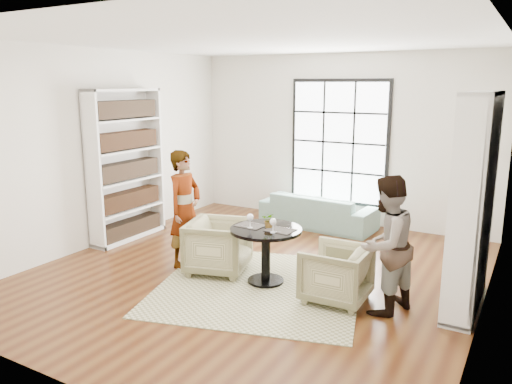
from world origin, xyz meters
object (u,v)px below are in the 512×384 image
Objects in this scene: pedestal_table at (266,243)px; armchair_left at (219,246)px; sofa at (318,210)px; person_right at (385,245)px; armchair_right at (336,274)px; wine_glass_left at (250,218)px; flower_centerpiece at (270,220)px; person_left at (185,209)px; wine_glass_right at (273,222)px.

pedestal_table is 1.14× the size of armchair_left.
person_right is at bearing 128.92° from sofa.
wine_glass_left is at bearing -89.81° from armchair_right.
wine_glass_left is 0.25m from flower_centerpiece.
pedestal_table is at bearing -125.95° from flower_centerpiece.
sofa is at bearing 98.95° from pedestal_table.
flower_centerpiece reaches higher than wine_glass_left.
person_left is 1.30m from flower_centerpiece.
pedestal_table is 0.30m from flower_centerpiece.
wine_glass_right is (0.58, -2.80, 0.55)m from sofa.
person_right reaches higher than flower_centerpiece.
person_right reaches higher than armchair_right.
armchair_left is 0.71m from person_left.
wine_glass_left is (-1.14, -0.02, 0.52)m from armchair_right.
person_left is 1.44m from wine_glass_right.
armchair_right is 1.25m from wine_glass_left.
armchair_right is at bearing 3.39° from wine_glass_right.
person_left reaches higher than wine_glass_right.
armchair_right is (1.39, -2.76, 0.04)m from sofa.
flower_centerpiece is (0.75, 0.03, 0.46)m from armchair_left.
armchair_left is at bearing -89.05° from person_left.
armchair_right is at bearing -109.11° from armchair_left.
sofa is 2.75× the size of armchair_right.
sofa is at bearing -16.69° from person_left.
sofa is 2.54× the size of armchair_left.
armchair_left is 1.02m from wine_glass_right.
flower_centerpiece is (0.03, 0.04, 0.29)m from pedestal_table.
armchair_left is 0.88m from flower_centerpiece.
person_left reaches higher than person_right.
person_right reaches higher than armchair_left.
person_left is (-1.27, 0.01, 0.28)m from pedestal_table.
person_right is at bearing -90.72° from person_left.
person_right is at bearing -108.43° from armchair_left.
armchair_right is 1.06m from flower_centerpiece.
pedestal_table is 1.30m from person_left.
sofa is at bearing 99.69° from flower_centerpiece.
person_right is 1.69m from wine_glass_left.
armchair_right is 2.29m from person_left.
person_left reaches higher than armchair_left.
person_right is 7.74× the size of flower_centerpiece.
wine_glass_left reaches higher than wine_glass_right.
wine_glass_left reaches higher than sofa.
wine_glass_right is (-0.80, -0.05, 0.52)m from armchair_right.
pedestal_table is 0.58× the size of person_right.
pedestal_table is at bearing 144.07° from wine_glass_right.
armchair_left is 3.97× the size of flower_centerpiece.
person_left is (-2.24, 0.08, 0.47)m from armchair_right.
sofa is 1.30× the size of person_right.
pedestal_table is at bearing 102.77° from sofa.
pedestal_table reaches higher than sofa.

